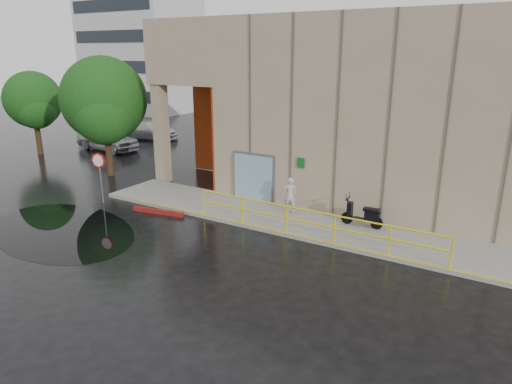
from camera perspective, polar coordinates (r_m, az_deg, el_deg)
ground at (r=16.44m, az=-11.84°, el=-6.68°), size 120.00×120.00×0.00m
sidewalk at (r=17.87m, az=7.74°, el=-4.22°), size 20.00×3.00×0.15m
building at (r=22.60m, az=17.54°, el=10.46°), size 20.00×10.17×8.00m
guardrail at (r=16.41m, az=6.72°, el=-3.91°), size 9.56×0.06×1.03m
distant_building at (r=54.66m, az=-14.25°, el=17.71°), size 12.00×8.08×15.00m
person at (r=18.74m, az=4.28°, el=-0.39°), size 0.65×0.56×1.51m
scooter at (r=17.69m, az=13.24°, el=-2.04°), size 1.62×0.56×1.25m
stop_sign at (r=21.20m, az=-19.02°, el=3.06°), size 0.69×0.18×2.32m
red_curb at (r=19.65m, az=-12.13°, el=-2.40°), size 2.40×0.58×0.18m
puddle at (r=19.04m, az=-23.11°, el=-4.37°), size 8.24×6.18×0.01m
car_a at (r=33.06m, az=-18.08°, el=6.39°), size 4.95×2.20×1.65m
car_b at (r=35.79m, az=-18.85°, el=7.00°), size 4.94×2.74×1.54m
car_c at (r=36.62m, az=-13.44°, el=7.55°), size 5.17×3.08×1.40m
tree_near at (r=25.58m, az=-18.48°, el=10.50°), size 4.47×4.47×6.36m
tree_far at (r=33.03m, az=-26.03°, el=10.07°), size 3.65×3.61×5.38m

